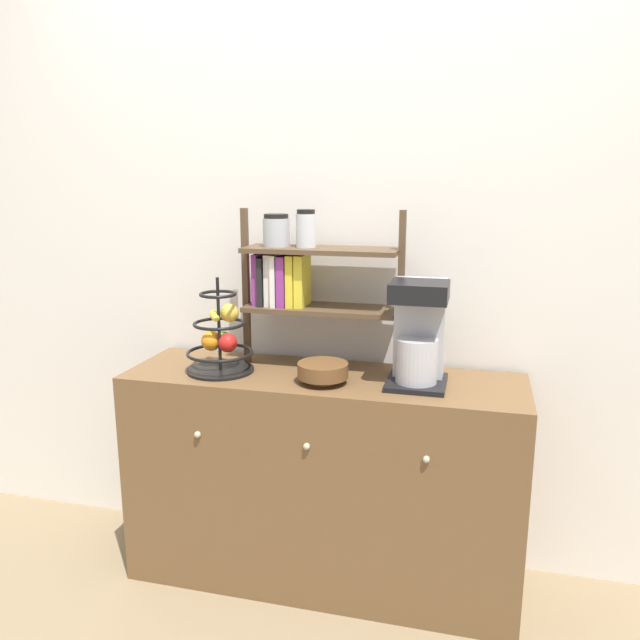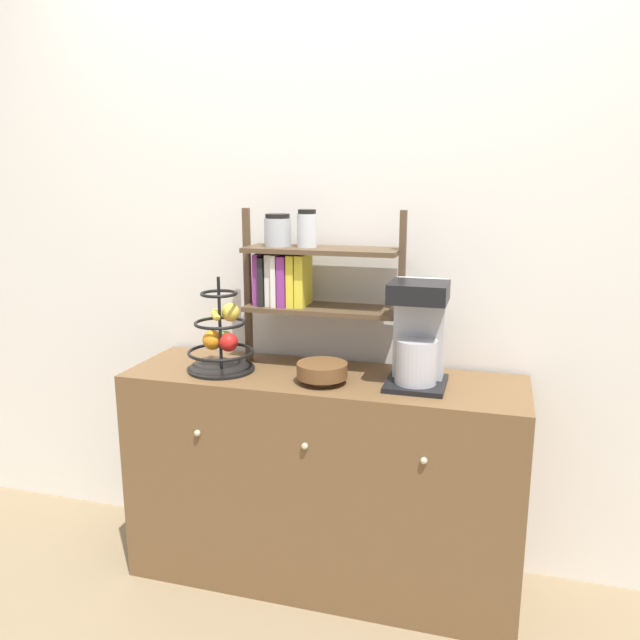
{
  "view_description": "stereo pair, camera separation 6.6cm",
  "coord_description": "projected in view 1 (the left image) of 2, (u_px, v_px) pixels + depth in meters",
  "views": [
    {
      "loc": [
        0.54,
        -1.92,
        1.54
      ],
      "look_at": [
        -0.01,
        0.22,
        1.04
      ],
      "focal_mm": 35.0,
      "sensor_mm": 36.0,
      "label": 1
    },
    {
      "loc": [
        0.6,
        -1.9,
        1.54
      ],
      "look_at": [
        -0.01,
        0.22,
        1.04
      ],
      "focal_mm": 35.0,
      "sensor_mm": 36.0,
      "label": 2
    }
  ],
  "objects": [
    {
      "name": "wooden_bowl",
      "position": [
        323.0,
        371.0,
        2.21
      ],
      "size": [
        0.18,
        0.18,
        0.07
      ],
      "color": "brown",
      "rests_on": "sideboard"
    },
    {
      "name": "wall_back",
      "position": [
        339.0,
        242.0,
        2.45
      ],
      "size": [
        7.0,
        0.05,
        2.6
      ],
      "primitive_type": "cube",
      "color": "silver",
      "rests_on": "ground_plane"
    },
    {
      "name": "coffee_maker",
      "position": [
        419.0,
        333.0,
        2.18
      ],
      "size": [
        0.21,
        0.23,
        0.37
      ],
      "color": "black",
      "rests_on": "sideboard"
    },
    {
      "name": "ground_plane",
      "position": [
        308.0,
        610.0,
        2.28
      ],
      "size": [
        12.0,
        12.0,
        0.0
      ],
      "primitive_type": "plane",
      "color": "#847051"
    },
    {
      "name": "shelf_hutch",
      "position": [
        299.0,
        272.0,
        2.36
      ],
      "size": [
        0.63,
        0.2,
        0.6
      ],
      "color": "brown",
      "rests_on": "sideboard"
    },
    {
      "name": "sideboard",
      "position": [
        323.0,
        479.0,
        2.4
      ],
      "size": [
        1.48,
        0.46,
        0.83
      ],
      "color": "brown",
      "rests_on": "ground_plane"
    },
    {
      "name": "fruit_stand",
      "position": [
        221.0,
        339.0,
        2.35
      ],
      "size": [
        0.25,
        0.25,
        0.36
      ],
      "color": "black",
      "rests_on": "sideboard"
    }
  ]
}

